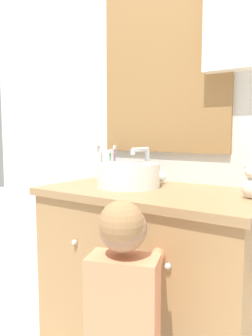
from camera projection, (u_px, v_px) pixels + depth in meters
The scene contains 7 objects.
wall_back at pixel (186, 90), 1.76m from camera, with size 3.20×0.18×2.50m.
vanity_counter at pixel (152, 269), 1.59m from camera, with size 1.05×0.60×0.79m.
sink_basin at pixel (129, 175), 1.63m from camera, with size 0.31×0.37×0.19m.
toothbrush_holder at pixel (113, 170), 1.96m from camera, with size 0.07×0.07×0.20m.
soap_dispenser at pixel (98, 164), 1.98m from camera, with size 0.05×0.05×0.19m.
child_figure at pixel (124, 310), 1.07m from camera, with size 0.26×0.45×0.85m.
teddy_bear at pixel (252, 182), 1.32m from camera, with size 0.08×0.07×0.14m.
Camera 1 is at (0.77, -1.03, 1.05)m, focal length 35.00 mm.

